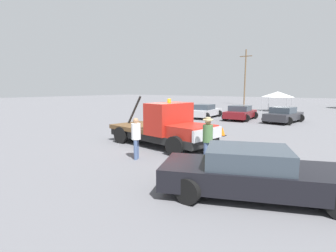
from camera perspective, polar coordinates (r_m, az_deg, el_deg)
ground_plane at (r=13.54m, az=-1.73°, el=-4.23°), size 160.00×160.00×0.00m
tow_truck at (r=13.11m, az=-0.62°, el=-0.44°), size 6.18×3.03×2.51m
foreground_car at (r=7.55m, az=18.41°, el=-9.67°), size 5.47×3.70×1.34m
person_near_truck at (r=10.24m, az=8.64°, el=-2.26°), size 0.40×0.40×1.82m
person_at_hood at (r=10.84m, az=-6.97°, el=-2.06°), size 0.38×0.38×1.72m
parked_car_silver at (r=26.44m, az=8.02°, el=3.21°), size 2.53×4.76×1.34m
parked_car_maroon at (r=25.30m, az=15.48°, el=2.77°), size 2.70×4.36×1.34m
parked_car_charcoal at (r=24.45m, az=23.82°, el=2.19°), size 2.90×4.44×1.34m
canopy_tent_white at (r=36.35m, az=22.75°, el=6.36°), size 2.97×2.97×2.50m
traffic_cone at (r=16.51m, az=11.77°, el=-1.24°), size 0.40×0.40×0.55m
utility_pole at (r=49.43m, az=16.44°, el=10.42°), size 2.20×0.24×9.69m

